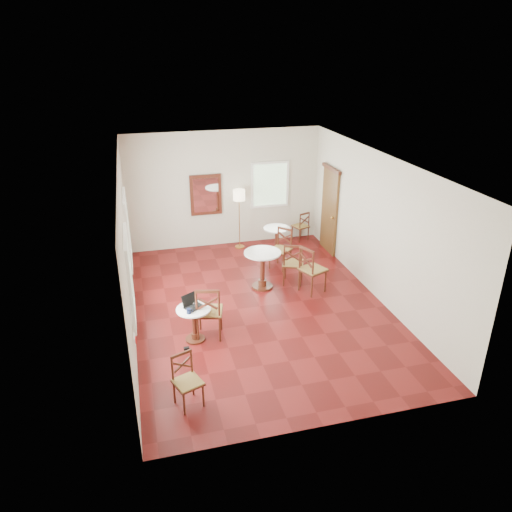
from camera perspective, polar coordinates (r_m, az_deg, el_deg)
The scene contains 17 objects.
ground at distance 9.97m, azimuth 0.44°, elevation -5.94°, with size 7.00×7.00×0.00m, color #5D1010.
room_shell at distance 9.41m, azimuth -0.32°, elevation 4.85°, with size 5.02×7.02×3.01m.
cafe_table_near at distance 8.79m, azimuth -7.30°, elevation -7.56°, with size 0.62×0.62×0.65m.
cafe_table_mid at distance 10.48m, azimuth 0.76°, elevation -1.15°, with size 0.80×0.80×0.84m.
cafe_table_back at distance 12.22m, azimuth 2.44°, elevation 2.16°, with size 0.67×0.67×0.71m.
chair_near_a at distance 8.80m, azimuth -5.56°, elevation -6.53°, with size 0.58×0.58×1.04m.
chair_near_b at distance 7.39m, azimuth -8.12°, elevation -14.38°, with size 0.50×0.50×0.84m.
chair_mid_a at distance 10.70m, azimuth 4.39°, elevation -0.87°, with size 0.60×0.60×0.99m.
chair_mid_b at distance 10.37m, azimuth 6.59°, elevation -1.58°, with size 0.64×0.64×1.06m.
chair_back_a at distance 13.15m, azimuth 5.33°, elevation 3.54°, with size 0.48×0.48×0.82m.
chair_back_b at distance 11.45m, azimuth 2.97°, elevation 0.84°, with size 0.63×0.63×0.96m.
floor_lamp at distance 12.33m, azimuth -2.01°, elevation 6.73°, with size 0.30×0.30×1.56m.
laptop at distance 8.69m, azimuth -7.54°, elevation -5.60°, with size 0.41×0.39×0.23m.
mouse at distance 8.65m, azimuth -7.38°, elevation -6.05°, with size 0.09×0.06×0.03m, color black.
navy_mug at distance 8.50m, azimuth -7.92°, elevation -6.44°, with size 0.12×0.08×0.09m.
water_glass at distance 8.63m, azimuth -7.17°, elevation -5.81°, with size 0.07×0.07×0.11m, color white.
power_adapter at distance 8.76m, azimuth -8.18°, elevation -10.73°, with size 0.10×0.06×0.04m, color black.
Camera 1 is at (-2.25, -8.35, 4.97)m, focal length 33.93 mm.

